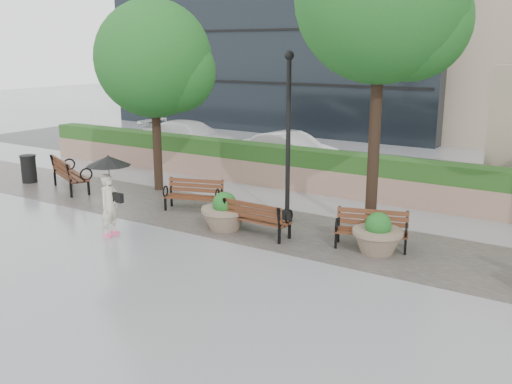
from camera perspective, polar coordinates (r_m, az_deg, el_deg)
The scene contains 17 objects.
ground at distance 12.90m, azimuth -8.13°, elevation -6.35°, with size 100.00×100.00×0.00m, color gray.
cobble_strip at distance 15.16m, azimuth -0.74°, elevation -3.03°, with size 28.00×3.20×0.01m, color #383330.
hedge_wall at distance 18.36m, azimuth 6.14°, elevation 2.08°, with size 24.00×0.80×1.35m.
asphalt_street at distance 22.08m, azimuth 10.76°, elevation 2.22°, with size 40.00×7.00×0.00m, color black.
bench_0 at distance 19.40m, azimuth -18.03°, elevation 1.05°, with size 2.10×1.51×1.06m.
bench_1 at distance 16.28m, azimuth -6.24°, elevation -0.96°, with size 1.73×1.12×0.87m.
bench_2 at distance 14.02m, azimuth 0.10°, elevation -3.36°, with size 1.69×0.72×0.89m.
bench_3 at distance 13.41m, azimuth 11.42°, elevation -4.50°, with size 1.74×1.10×0.88m.
planter_left at distance 14.47m, azimuth -3.16°, elevation -2.31°, with size 1.18×1.18×0.99m.
planter_right at distance 13.11m, azimuth 12.07°, elevation -4.45°, with size 1.14×1.14×0.95m.
trash_bin at distance 21.02m, azimuth -21.77°, elevation 2.09°, with size 0.54×0.54×0.90m, color black.
lamppost at distance 14.82m, azimuth 3.22°, elevation 4.35°, with size 0.28×0.28×4.44m.
tree_0 at distance 18.32m, azimuth -9.68°, elevation 12.66°, with size 3.69×3.63×5.99m.
tree_1 at distance 13.91m, azimuth 13.16°, elevation 17.96°, with size 3.97×3.97×7.63m.
car_left at distance 25.21m, azimuth -6.51°, elevation 5.45°, with size 1.95×4.79×1.39m, color silver.
car_right at distance 22.04m, azimuth 3.58°, elevation 4.19°, with size 1.42×4.07×1.34m, color silver.
pedestrian at distance 14.23m, azimuth -14.46°, elevation 0.39°, with size 1.08×1.08×1.99m.
Camera 1 is at (7.97, -9.09, 4.50)m, focal length 40.00 mm.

